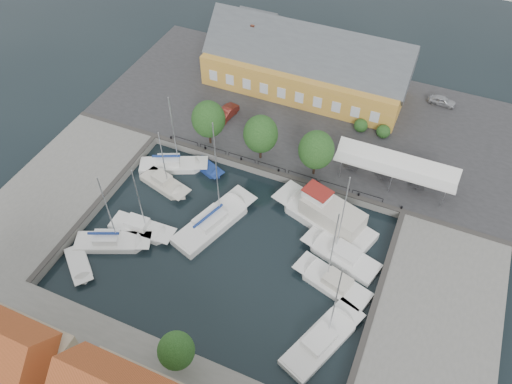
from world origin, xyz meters
TOP-DOWN VIEW (x-y plane):
  - ground at (0.00, 0.00)m, footprint 140.00×140.00m
  - north_quay at (0.00, 23.00)m, footprint 56.00×26.00m
  - west_quay at (-22.00, -2.00)m, footprint 12.00×24.00m
  - east_quay at (22.00, -2.00)m, footprint 12.00×24.00m
  - quay_edge_fittings at (0.02, 4.75)m, footprint 56.00×24.72m
  - warehouse at (-2.60, 28.36)m, footprint 28.56×14.00m
  - tent_canopy at (14.00, 14.50)m, footprint 14.00×4.00m
  - quay_trees at (-2.00, 12.00)m, footprint 18.20×4.20m
  - car_silver at (16.91, 32.00)m, footprint 3.75×1.61m
  - car_red at (-9.34, 17.36)m, footprint 2.15×4.54m
  - center_sailboat at (-2.96, 0.74)m, footprint 6.52×11.28m
  - trawler at (8.67, 6.05)m, footprint 12.91×7.34m
  - east_boat_a at (11.69, 2.19)m, footprint 9.12×5.22m
  - east_boat_b at (11.90, -1.52)m, footprint 8.69×4.95m
  - east_boat_c at (12.70, -7.95)m, footprint 6.18×9.72m
  - west_boat_a at (-11.89, 6.93)m, footprint 8.69×5.73m
  - west_boat_b at (-11.10, 3.75)m, footprint 7.04×3.99m
  - west_boat_c at (-10.00, -3.22)m, footprint 7.70×2.73m
  - west_boat_d at (-11.94, -6.16)m, footprint 8.52×5.55m
  - launch_sw at (-13.45, -9.87)m, footprint 5.26×4.85m
  - launch_nw at (-7.61, 8.40)m, footprint 4.70×3.25m

SIDE VIEW (x-z plane):
  - ground at x=0.00m, z-range 0.00..0.00m
  - launch_nw at x=-7.61m, z-range -0.35..0.53m
  - launch_sw at x=-13.45m, z-range -0.40..0.58m
  - east_boat_c at x=12.70m, z-range -5.69..6.21m
  - west_boat_b at x=-11.10m, z-range -4.47..4.99m
  - east_boat_b at x=11.90m, z-range -5.44..5.96m
  - west_boat_c at x=-10.00m, z-range -4.92..5.44m
  - east_boat_a at x=11.69m, z-range -5.90..6.43m
  - west_boat_d at x=-11.94m, z-range -5.30..5.84m
  - west_boat_a at x=-11.89m, z-range -5.40..5.95m
  - center_sailboat at x=-2.96m, z-range -7.01..7.73m
  - north_quay at x=0.00m, z-range 0.00..1.00m
  - west_quay at x=-22.00m, z-range 0.00..1.00m
  - east_quay at x=22.00m, z-range 0.00..1.00m
  - trawler at x=8.67m, z-range -1.48..3.52m
  - quay_edge_fittings at x=0.02m, z-range 0.86..1.26m
  - car_silver at x=16.91m, z-range 1.00..2.26m
  - car_red at x=-9.34m, z-range 1.00..2.44m
  - tent_canopy at x=14.00m, z-range 2.27..5.10m
  - warehouse at x=-2.60m, z-range -0.35..9.20m
  - quay_trees at x=-2.00m, z-range 1.73..8.03m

